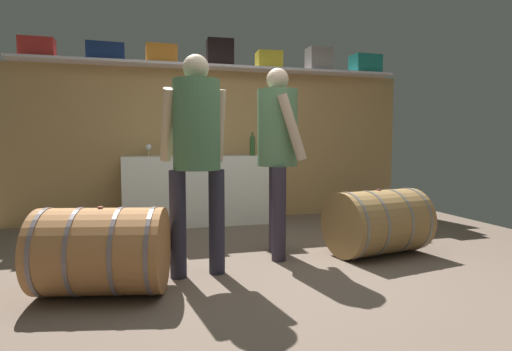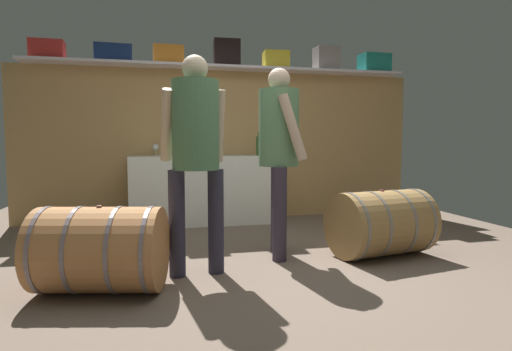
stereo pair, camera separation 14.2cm
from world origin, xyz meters
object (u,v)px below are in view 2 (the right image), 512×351
at_px(toolcase_black, 227,54).
at_px(wine_barrel_near, 381,223).
at_px(toolcase_grey, 327,59).
at_px(work_cabinet, 202,190).
at_px(winemaker_pouring, 196,142).
at_px(wine_bottle_green, 259,145).
at_px(toolcase_yellow, 276,60).
at_px(toolcase_teal, 374,64).
at_px(wine_glass, 156,147).
at_px(visitor_tasting, 280,142).
at_px(wine_barrel_far, 100,249).
at_px(red_funnel, 188,152).
at_px(toolcase_red, 47,50).
at_px(toolcase_navy, 113,54).
at_px(toolcase_orange, 168,55).

height_order(toolcase_black, wine_barrel_near, toolcase_black).
xyz_separation_m(toolcase_grey, work_cabinet, (-1.74, -0.18, -1.74)).
relative_size(wine_barrel_near, winemaker_pouring, 0.57).
relative_size(wine_bottle_green, winemaker_pouring, 0.18).
height_order(toolcase_yellow, winemaker_pouring, toolcase_yellow).
bearing_deg(toolcase_teal, wine_glass, 178.18).
bearing_deg(wine_barrel_near, work_cabinet, 116.80).
xyz_separation_m(toolcase_black, visitor_tasting, (0.18, -1.87, -1.15)).
relative_size(toolcase_yellow, toolcase_grey, 1.00).
height_order(toolcase_teal, winemaker_pouring, toolcase_teal).
bearing_deg(wine_barrel_far, visitor_tasting, 34.57).
relative_size(red_funnel, winemaker_pouring, 0.07).
xyz_separation_m(toolcase_yellow, visitor_tasting, (-0.48, -1.87, -1.09)).
bearing_deg(toolcase_black, toolcase_teal, 2.56).
bearing_deg(wine_barrel_far, toolcase_red, 121.93).
distance_m(toolcase_grey, wine_glass, 2.60).
distance_m(toolcase_black, wine_bottle_green, 1.26).
bearing_deg(toolcase_black, toolcase_yellow, 2.56).
bearing_deg(wine_barrel_far, toolcase_yellow, 64.21).
distance_m(wine_barrel_near, winemaker_pouring, 1.84).
relative_size(toolcase_navy, winemaker_pouring, 0.26).
distance_m(toolcase_orange, work_cabinet, 1.75).
xyz_separation_m(toolcase_teal, wine_glass, (-3.03, -0.04, -1.17)).
bearing_deg(wine_barrel_far, wine_glass, 94.10).
relative_size(toolcase_navy, wine_bottle_green, 1.45).
relative_size(toolcase_red, winemaker_pouring, 0.22).
bearing_deg(toolcase_yellow, wine_barrel_near, -73.99).
distance_m(wine_barrel_far, winemaker_pouring, 1.03).
distance_m(toolcase_black, wine_glass, 1.53).
bearing_deg(toolcase_black, wine_barrel_far, -114.61).
xyz_separation_m(toolcase_grey, red_funnel, (-1.92, -0.37, -1.26)).
height_order(toolcase_navy, red_funnel, toolcase_navy).
bearing_deg(wine_barrel_near, toolcase_red, 136.81).
xyz_separation_m(toolcase_orange, toolcase_teal, (2.85, 0.00, 0.02)).
relative_size(toolcase_red, toolcase_navy, 0.87).
distance_m(toolcase_red, wine_barrel_far, 3.20).
bearing_deg(winemaker_pouring, toolcase_red, 119.50).
height_order(toolcase_red, visitor_tasting, toolcase_red).
bearing_deg(toolcase_black, visitor_tasting, -81.86).
relative_size(toolcase_yellow, toolcase_teal, 0.82).
xyz_separation_m(toolcase_red, toolcase_navy, (0.75, 0.00, -0.01)).
xyz_separation_m(toolcase_navy, wine_barrel_near, (2.50, -2.06, -1.82)).
xyz_separation_m(toolcase_orange, wine_glass, (-0.18, -0.04, -1.16)).
bearing_deg(red_funnel, wine_barrel_far, -109.30).
bearing_deg(work_cabinet, red_funnel, -133.57).
distance_m(toolcase_orange, visitor_tasting, 2.36).
bearing_deg(toolcase_teal, wine_bottle_green, -176.26).
height_order(toolcase_orange, wine_glass, toolcase_orange).
bearing_deg(red_funnel, work_cabinet, 46.43).
relative_size(toolcase_teal, wine_bottle_green, 1.33).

